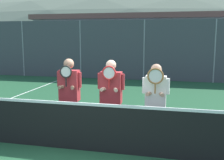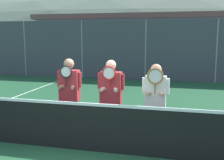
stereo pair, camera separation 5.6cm
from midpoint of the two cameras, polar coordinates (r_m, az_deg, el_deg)
name	(u,v)px [view 1 (the left image)]	position (r m, az deg, el deg)	size (l,w,h in m)	color
ground_plane	(88,151)	(5.87, -5.13, -14.12)	(120.00, 120.00, 0.00)	#1E4C2D
hill_distant	(170,45)	(64.19, 11.76, 6.89)	(132.15, 73.41, 25.69)	slate
clubhouse_building	(137,40)	(22.01, 5.05, 8.10)	(15.32, 5.50, 3.81)	#9EA3A8
fence_back	(144,50)	(14.49, 6.41, 6.02)	(20.64, 0.06, 3.08)	gray
tennis_net	(88,126)	(5.68, -5.20, -9.38)	(11.46, 0.09, 1.09)	gray
player_leftmost	(69,91)	(6.32, -8.91, -2.27)	(0.57, 0.34, 1.80)	#56565B
player_center_left	(111,94)	(6.02, -0.49, -2.81)	(0.59, 0.34, 1.79)	#232838
player_center_right	(156,98)	(5.80, 8.56, -3.65)	(0.55, 0.34, 1.74)	#232838
car_far_left	(56,56)	(19.10, -11.47, 4.88)	(4.29, 2.02, 1.89)	navy
car_left_of_center	(132,59)	(17.19, 3.90, 4.29)	(4.33, 2.04, 1.68)	black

